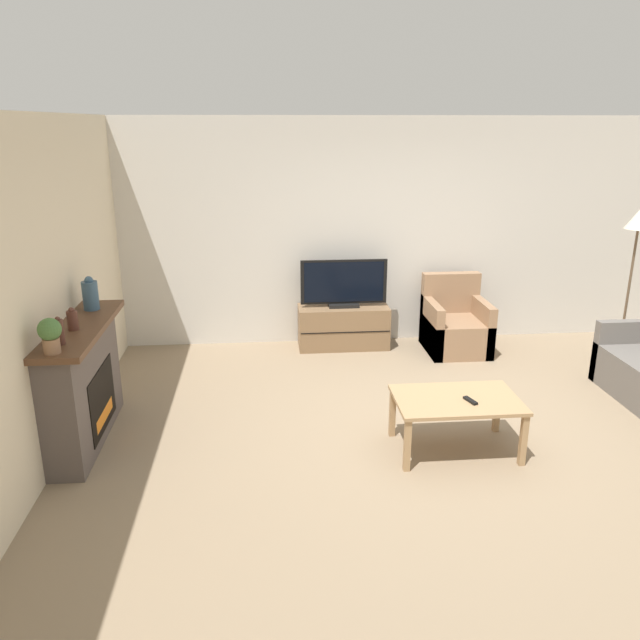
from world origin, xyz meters
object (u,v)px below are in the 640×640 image
Objects in this scene: mantel_vase_centre_left at (72,320)px; mantel_vase_right at (90,294)px; mantel_vase_left at (59,331)px; armchair at (455,327)px; potted_plant at (50,334)px; floor_lamp at (637,233)px; coffee_table at (456,404)px; remote at (470,401)px; fireplace at (83,383)px; tv at (344,285)px; tv_stand at (343,327)px.

mantel_vase_centre_left is 0.57m from mantel_vase_right.
armchair is at bearing 31.92° from mantel_vase_left.
potted_plant is (0.00, -1.10, 0.01)m from mantel_vase_right.
floor_lamp is (5.51, 0.83, 0.31)m from mantel_vase_right.
armchair is at bearing 160.38° from floor_lamp.
potted_plant is at bearing -90.00° from mantel_vase_left.
remote reaches higher than coffee_table.
fireplace is at bearing 91.47° from potted_plant.
mantel_vase_left is 0.12× the size of floor_lamp.
mantel_vase_centre_left reaches higher than tv.
fireplace is 0.61m from mantel_vase_centre_left.
mantel_vase_centre_left is at bearing -90.00° from mantel_vase_right.
remote is (3.16, -0.08, -0.66)m from mantel_vase_left.
fireplace is 3.28m from tv.
mantel_vase_centre_left is 0.11× the size of floor_lamp.
tv is 0.59× the size of floor_lamp.
fireplace is 0.86× the size of floor_lamp.
mantel_vase_centre_left is at bearing -151.96° from armchair.
floor_lamp reaches higher than mantel_vase_left.
floor_lamp is (2.44, 1.74, 1.08)m from coffee_table.
fireplace is 6.99× the size of mantel_vase_left.
coffee_table is 0.58× the size of floor_lamp.
mantel_vase_centre_left is at bearing -165.73° from floor_lamp.
fireplace is 5.76m from floor_lamp.
tv is 3.24m from floor_lamp.
mantel_vase_centre_left is 5.70m from floor_lamp.
floor_lamp is at bearing 35.57° from coffee_table.
mantel_vase_left is 0.91m from mantel_vase_right.
tv_stand is (2.47, 1.67, -0.92)m from mantel_vase_right.
mantel_vase_right is 4.15m from armchair.
coffee_table is (3.07, 0.19, -0.77)m from potted_plant.
mantel_vase_left is 3.23m from remote.
tv_stand is 1.07× the size of coffee_table.
mantel_vase_centre_left is 4.37m from armchair.
armchair is 0.50× the size of floor_lamp.
tv reaches higher than coffee_table.
mantel_vase_right is at bearing 90.00° from mantel_vase_left.
potted_plant reaches higher than remote.
fireplace is at bearing -139.46° from tv.
remote is at bearing -7.51° from mantel_vase_centre_left.
coffee_table is 3.18m from floor_lamp.
mantel_vase_centre_left is 0.62× the size of mantel_vase_right.
fireplace is 9.79× the size of remote.
mantel_vase_left is 0.24× the size of armchair.
remote is at bearing -75.31° from tv.
floor_lamp is at bearing 13.11° from fireplace.
potted_plant is 0.15× the size of floor_lamp.
mantel_vase_centre_left is 0.18× the size of coffee_table.
mantel_vase_centre_left is at bearing -137.79° from tv.
floor_lamp is at bearing -15.39° from tv_stand.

